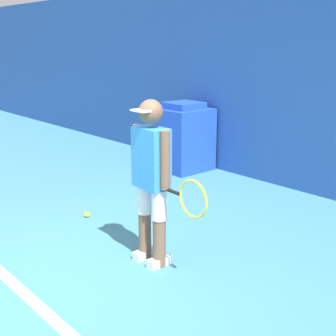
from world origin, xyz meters
name	(u,v)px	position (x,y,z in m)	size (l,w,h in m)	color
ground_plane	(55,289)	(0.00, 0.00, 0.00)	(24.00, 24.00, 0.00)	teal
back_wall	(322,85)	(0.00, 3.94, 1.49)	(24.00, 0.10, 2.98)	#234C99
court_baseline	(29,298)	(0.00, -0.24, 0.01)	(21.60, 0.10, 0.01)	white
tennis_player	(152,176)	(0.16, 0.94, 0.85)	(0.97, 0.28, 1.55)	brown
tennis_ball	(87,215)	(-1.27, 1.09, 0.03)	(0.07, 0.07, 0.07)	#D1E533
covered_chair	(183,138)	(-2.13, 3.46, 0.53)	(0.75, 0.77, 1.10)	blue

